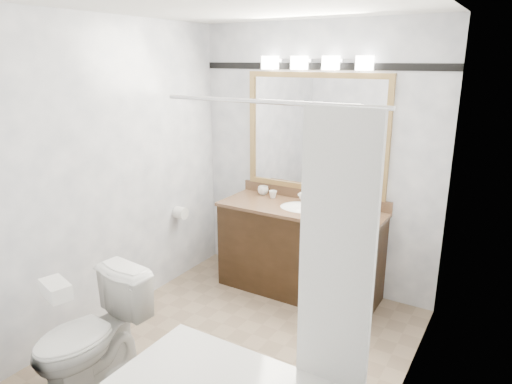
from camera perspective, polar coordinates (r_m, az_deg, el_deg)
room at (r=3.24m, az=-2.04°, el=-0.05°), size 2.42×2.62×2.52m
vanity at (r=4.36m, az=5.46°, el=-7.05°), size 1.53×0.58×0.97m
mirror at (r=4.29m, az=7.40°, el=7.28°), size 1.40×0.04×1.10m
vanity_light_bar at (r=4.19m, az=7.40°, el=15.76°), size 1.02×0.14×0.12m
accent_stripe at (r=4.25m, az=7.76°, el=15.31°), size 2.40×0.01×0.06m
tp_roll at (r=4.57m, az=-9.41°, el=-2.59°), size 0.11×0.12×0.12m
toilet at (r=3.35m, az=-19.98°, el=-16.62°), size 0.51×0.81×0.79m
tissue_box at (r=3.04m, az=-23.74°, el=-11.05°), size 0.25×0.18×0.09m
coffee_maker at (r=3.98m, az=11.36°, el=-0.82°), size 0.17×0.21×0.32m
cup_left at (r=4.59m, az=0.89°, el=0.20°), size 0.11×0.11×0.08m
cup_right at (r=4.47m, az=2.12°, el=-0.29°), size 0.10×0.10×0.07m
soap_bottle_a at (r=4.41m, az=5.98°, el=-0.38°), size 0.05×0.05×0.11m
soap_bar at (r=4.31m, az=6.32°, el=-1.38°), size 0.08×0.05×0.02m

